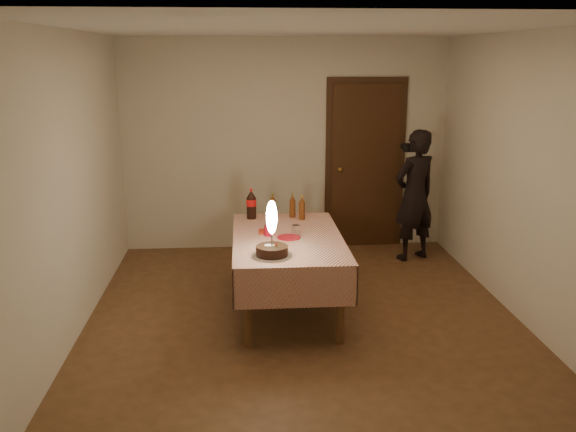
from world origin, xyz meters
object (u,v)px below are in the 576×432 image
object	(u,v)px
cola_bottle	(251,204)
amber_bottle_right	(302,208)
amber_bottle_mid	(292,206)
photographer	(415,195)
red_cup	(268,230)
amber_bottle_left	(273,207)
red_plate	(289,237)
clear_cup	(296,230)
dining_table	(288,247)
birthday_cake	(272,242)

from	to	relation	value
cola_bottle	amber_bottle_right	xyz separation A→B (m)	(0.52, -0.07, -0.03)
amber_bottle_mid	photographer	world-z (taller)	photographer
red_cup	amber_bottle_mid	distance (m)	0.71
red_cup	amber_bottle_left	xyz separation A→B (m)	(0.07, 0.65, 0.07)
red_plate	red_cup	bearing A→B (deg)	156.14
red_plate	amber_bottle_left	distance (m)	0.75
amber_bottle_left	amber_bottle_mid	distance (m)	0.21
amber_bottle_mid	amber_bottle_left	bearing A→B (deg)	179.84
clear_cup	amber_bottle_mid	xyz separation A→B (m)	(0.02, 0.63, 0.07)
amber_bottle_left	photographer	size ratio (longest dim) A/B	0.16
clear_cup	photographer	bearing A→B (deg)	41.42
dining_table	amber_bottle_right	size ratio (longest dim) A/B	6.75
dining_table	clear_cup	size ratio (longest dim) A/B	19.11
dining_table	amber_bottle_left	xyz separation A→B (m)	(-0.10, 0.70, 0.22)
red_plate	dining_table	bearing A→B (deg)	103.94
amber_bottle_left	photographer	distance (m)	1.86
red_plate	red_cup	xyz separation A→B (m)	(-0.19, 0.08, 0.05)
red_cup	cola_bottle	size ratio (longest dim) A/B	0.31
dining_table	cola_bottle	distance (m)	0.79
red_plate	amber_bottle_mid	size ratio (longest dim) A/B	0.86
cola_bottle	photographer	size ratio (longest dim) A/B	0.20
amber_bottle_right	amber_bottle_mid	bearing A→B (deg)	135.05
birthday_cake	clear_cup	world-z (taller)	birthday_cake
clear_cup	amber_bottle_left	bearing A→B (deg)	106.48
birthday_cake	red_plate	xyz separation A→B (m)	(0.18, 0.52, -0.12)
birthday_cake	amber_bottle_mid	xyz separation A→B (m)	(0.28, 1.25, -0.00)
birthday_cake	amber_bottle_left	bearing A→B (deg)	86.67
dining_table	clear_cup	bearing A→B (deg)	39.84
cola_bottle	amber_bottle_mid	bearing A→B (deg)	2.05
photographer	birthday_cake	bearing A→B (deg)	-132.18
clear_cup	amber_bottle_right	distance (m)	0.55
photographer	amber_bottle_mid	bearing A→B (deg)	-154.39
dining_table	clear_cup	xyz separation A→B (m)	(0.08, 0.07, 0.14)
dining_table	amber_bottle_mid	distance (m)	0.74
dining_table	photographer	xyz separation A→B (m)	(1.61, 1.42, 0.14)
red_cup	photographer	distance (m)	2.26
clear_cup	photographer	size ratio (longest dim) A/B	0.06
red_plate	amber_bottle_left	size ratio (longest dim) A/B	0.86
cola_bottle	amber_bottle_mid	size ratio (longest dim) A/B	1.25
red_cup	amber_bottle_mid	world-z (taller)	amber_bottle_mid
dining_table	red_cup	distance (m)	0.24
red_plate	clear_cup	size ratio (longest dim) A/B	2.44
cola_bottle	amber_bottle_left	xyz separation A→B (m)	(0.22, 0.02, -0.03)
birthday_cake	red_cup	bearing A→B (deg)	90.19
clear_cup	amber_bottle_mid	size ratio (longest dim) A/B	0.35
amber_bottle_left	amber_bottle_right	xyz separation A→B (m)	(0.30, -0.09, 0.00)
amber_bottle_left	clear_cup	bearing A→B (deg)	-73.52
amber_bottle_left	amber_bottle_mid	xyz separation A→B (m)	(0.21, -0.00, 0.00)
red_cup	photographer	xyz separation A→B (m)	(1.79, 1.37, -0.01)
dining_table	red_cup	bearing A→B (deg)	165.78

